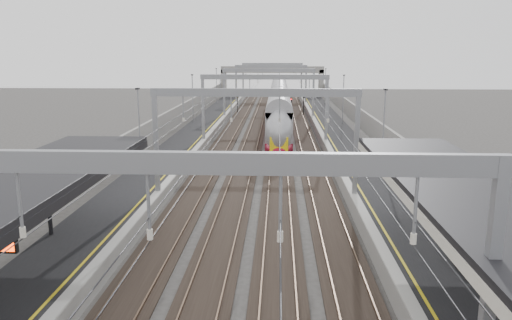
# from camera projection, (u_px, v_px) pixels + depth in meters

# --- Properties ---
(platform_left) EXTENTS (4.00, 120.00, 1.00)m
(platform_left) POSITION_uv_depth(u_px,v_px,m) (193.00, 138.00, 54.85)
(platform_left) COLOR black
(platform_left) RESTS_ON ground
(platform_right) EXTENTS (4.00, 120.00, 1.00)m
(platform_right) POSITION_uv_depth(u_px,v_px,m) (339.00, 140.00, 54.14)
(platform_right) COLOR black
(platform_right) RESTS_ON ground
(tracks) EXTENTS (11.40, 140.00, 0.20)m
(tracks) POSITION_uv_depth(u_px,v_px,m) (265.00, 143.00, 54.59)
(tracks) COLOR black
(tracks) RESTS_ON ground
(overhead_line) EXTENTS (13.00, 140.00, 6.60)m
(overhead_line) POSITION_uv_depth(u_px,v_px,m) (267.00, 83.00, 59.76)
(overhead_line) COLOR gray
(overhead_line) RESTS_ON platform_left
(overbridge) EXTENTS (22.00, 2.20, 6.90)m
(overbridge) POSITION_uv_depth(u_px,v_px,m) (272.00, 74.00, 107.19)
(overbridge) COLOR gray
(overbridge) RESTS_ON ground
(wall_left) EXTENTS (0.30, 120.00, 3.20)m
(wall_left) POSITION_uv_depth(u_px,v_px,m) (163.00, 128.00, 54.76)
(wall_left) COLOR gray
(wall_left) RESTS_ON ground
(wall_right) EXTENTS (0.30, 120.00, 3.20)m
(wall_right) POSITION_uv_depth(u_px,v_px,m) (369.00, 130.00, 53.76)
(wall_right) COLOR gray
(wall_right) RESTS_ON ground
(train) EXTENTS (2.73, 49.79, 4.32)m
(train) POSITION_uv_depth(u_px,v_px,m) (279.00, 109.00, 68.85)
(train) COLOR maroon
(train) RESTS_ON ground
(bench) EXTENTS (0.60, 1.87, 0.95)m
(bench) POSITION_uv_depth(u_px,v_px,m) (463.00, 250.00, 21.07)
(bench) COLOR black
(bench) RESTS_ON platform_right
(signal_green) EXTENTS (0.32, 0.32, 3.48)m
(signal_green) POSITION_uv_depth(u_px,v_px,m) (238.00, 99.00, 80.44)
(signal_green) COLOR black
(signal_green) RESTS_ON ground
(signal_red_near) EXTENTS (0.32, 0.32, 3.48)m
(signal_red_near) POSITION_uv_depth(u_px,v_px,m) (291.00, 105.00, 71.24)
(signal_red_near) COLOR black
(signal_red_near) RESTS_ON ground
(signal_red_far) EXTENTS (0.32, 0.32, 3.48)m
(signal_red_far) POSITION_uv_depth(u_px,v_px,m) (304.00, 100.00, 79.04)
(signal_red_far) COLOR black
(signal_red_far) RESTS_ON ground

